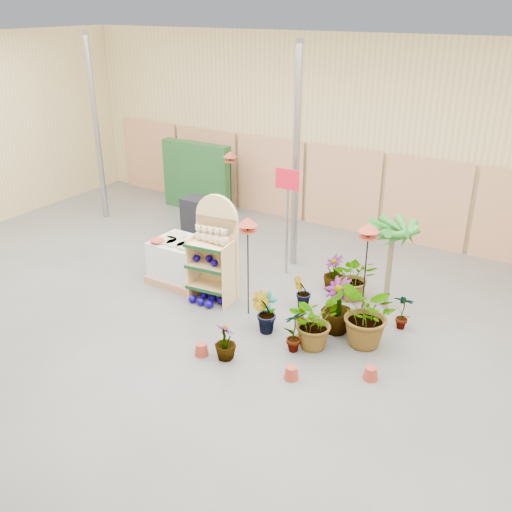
% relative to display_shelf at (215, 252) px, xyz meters
% --- Properties ---
extents(room, '(15.20, 12.10, 4.70)m').
position_rel_display_shelf_xyz_m(room, '(0.53, -0.51, 1.31)').
color(room, '#51514E').
rests_on(room, ground).
extents(display_shelf, '(0.88, 0.61, 1.99)m').
position_rel_display_shelf_xyz_m(display_shelf, '(0.00, 0.00, 0.00)').
color(display_shelf, '#E1BE7A').
rests_on(display_shelf, ground).
extents(teddy_bears, '(0.74, 0.20, 0.32)m').
position_rel_display_shelf_xyz_m(teddy_bears, '(0.03, -0.09, 0.35)').
color(teddy_bears, '#D4BA8C').
rests_on(teddy_bears, display_shelf).
extents(gazing_balls_shelf, '(0.73, 0.25, 0.14)m').
position_rel_display_shelf_xyz_m(gazing_balls_shelf, '(-0.00, -0.11, -0.13)').
color(gazing_balls_shelf, '#0A0072').
rests_on(gazing_balls_shelf, display_shelf).
extents(gazing_balls_floor, '(0.63, 0.39, 0.15)m').
position_rel_display_shelf_xyz_m(gazing_balls_floor, '(0.01, -0.32, -0.83)').
color(gazing_balls_floor, '#0A0072').
rests_on(gazing_balls_floor, ground).
extents(pallet_stack, '(1.21, 1.01, 0.89)m').
position_rel_display_shelf_xyz_m(pallet_stack, '(-0.93, 0.19, -0.48)').
color(pallet_stack, '#B27851').
rests_on(pallet_stack, ground).
extents(charcoal_planters, '(0.50, 0.50, 1.00)m').
position_rel_display_shelf_xyz_m(charcoal_planters, '(-2.07, 2.11, -0.41)').
color(charcoal_planters, black).
rests_on(charcoal_planters, ground).
extents(trellis_stock, '(2.00, 0.30, 1.80)m').
position_rel_display_shelf_xyz_m(trellis_stock, '(-3.27, 3.78, -0.01)').
color(trellis_stock, '#1C481F').
rests_on(trellis_stock, ground).
extents(offer_sign, '(0.50, 0.08, 2.20)m').
position_rel_display_shelf_xyz_m(offer_sign, '(0.63, 1.56, 0.66)').
color(offer_sign, gray).
rests_on(offer_sign, ground).
extents(bird_table_front, '(0.34, 0.34, 1.83)m').
position_rel_display_shelf_xyz_m(bird_table_front, '(0.87, -0.24, 0.79)').
color(bird_table_front, black).
rests_on(bird_table_front, ground).
extents(bird_table_right, '(0.34, 0.34, 1.93)m').
position_rel_display_shelf_xyz_m(bird_table_right, '(2.77, 0.33, 0.88)').
color(bird_table_right, black).
rests_on(bird_table_right, ground).
extents(bird_table_back, '(0.34, 0.34, 1.88)m').
position_rel_display_shelf_xyz_m(bird_table_back, '(-1.82, 3.23, 0.83)').
color(bird_table_back, black).
rests_on(bird_table_back, ground).
extents(palm, '(0.70, 0.70, 1.78)m').
position_rel_display_shelf_xyz_m(palm, '(2.87, 1.25, 0.61)').
color(palm, '#746449').
rests_on(palm, ground).
extents(potted_plant_0, '(0.40, 0.31, 0.67)m').
position_rel_display_shelf_xyz_m(potted_plant_0, '(1.39, -0.46, -0.57)').
color(potted_plant_0, '#237120').
rests_on(potted_plant_0, ground).
extents(potted_plant_1, '(0.52, 0.50, 0.74)m').
position_rel_display_shelf_xyz_m(potted_plant_1, '(1.42, -0.62, -0.54)').
color(potted_plant_1, '#237120').
rests_on(potted_plant_1, ground).
extents(potted_plant_2, '(0.86, 0.96, 0.94)m').
position_rel_display_shelf_xyz_m(potted_plant_2, '(2.31, -0.56, -0.44)').
color(potted_plant_2, '#237120').
rests_on(potted_plant_2, ground).
extents(potted_plant_3, '(0.69, 0.69, 0.96)m').
position_rel_display_shelf_xyz_m(potted_plant_3, '(2.44, 0.05, -0.43)').
color(potted_plant_3, '#237120').
rests_on(potted_plant_3, ground).
extents(potted_plant_4, '(0.36, 0.26, 0.67)m').
position_rel_display_shelf_xyz_m(potted_plant_4, '(3.36, 0.71, -0.57)').
color(potted_plant_4, '#237120').
rests_on(potted_plant_4, ground).
extents(potted_plant_5, '(0.41, 0.43, 0.62)m').
position_rel_display_shelf_xyz_m(potted_plant_5, '(1.57, 0.46, -0.60)').
color(potted_plant_5, '#237120').
rests_on(potted_plant_5, ground).
extents(potted_plant_6, '(0.97, 0.90, 0.88)m').
position_rel_display_shelf_xyz_m(potted_plant_6, '(2.24, 1.29, -0.47)').
color(potted_plant_6, '#237120').
rests_on(potted_plant_6, ground).
extents(potted_plant_7, '(0.42, 0.42, 0.61)m').
position_rel_display_shelf_xyz_m(potted_plant_7, '(1.31, -1.60, -0.60)').
color(potted_plant_7, '#237120').
rests_on(potted_plant_7, ground).
extents(potted_plant_8, '(0.45, 0.48, 0.76)m').
position_rel_display_shelf_xyz_m(potted_plant_8, '(2.12, -0.85, -0.53)').
color(potted_plant_8, '#237120').
rests_on(potted_plant_8, ground).
extents(potted_plant_9, '(0.37, 0.38, 0.53)m').
position_rel_display_shelf_xyz_m(potted_plant_9, '(2.11, -0.53, -0.64)').
color(potted_plant_9, '#237120').
rests_on(potted_plant_9, ground).
extents(potted_plant_10, '(1.38, 1.37, 1.16)m').
position_rel_display_shelf_xyz_m(potted_plant_10, '(3.05, -0.11, -0.33)').
color(potted_plant_10, '#237120').
rests_on(potted_plant_10, ground).
extents(potted_plant_11, '(0.57, 0.57, 0.73)m').
position_rel_display_shelf_xyz_m(potted_plant_11, '(1.77, 1.40, -0.55)').
color(potted_plant_11, '#237120').
rests_on(potted_plant_11, ground).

